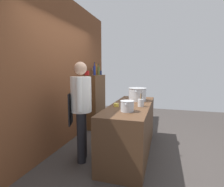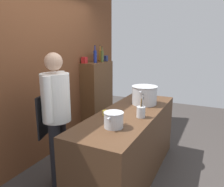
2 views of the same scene
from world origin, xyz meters
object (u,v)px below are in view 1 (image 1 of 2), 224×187
(wine_bottle_cobalt, at_px, (94,70))
(spice_tin_navy, at_px, (100,73))
(stockpot_large, at_px, (137,94))
(wine_glass_wide, at_px, (94,70))
(wine_glass_short, at_px, (93,71))
(butter_jar, at_px, (116,105))
(spice_tin_red, at_px, (87,73))
(chef, at_px, (81,104))
(utensil_crock, at_px, (141,102))
(wine_bottle_amber, at_px, (96,70))
(stockpot_small, at_px, (127,106))
(wine_bottle_olive, at_px, (99,71))

(wine_bottle_cobalt, bearing_deg, spice_tin_navy, 0.46)
(stockpot_large, distance_m, wine_glass_wide, 1.55)
(wine_bottle_cobalt, xyz_separation_m, wine_glass_short, (0.22, 0.12, -0.01))
(butter_jar, distance_m, spice_tin_red, 1.65)
(wine_bottle_cobalt, distance_m, wine_glass_short, 0.26)
(chef, bearing_deg, spice_tin_red, -178.75)
(chef, xyz_separation_m, spice_tin_red, (1.45, 0.54, 0.49))
(utensil_crock, distance_m, wine_bottle_amber, 2.20)
(wine_glass_short, bearing_deg, wine_glass_wide, -154.71)
(stockpot_small, bearing_deg, wine_glass_short, 35.16)
(wine_glass_wide, bearing_deg, chef, -164.65)
(utensil_crock, bearing_deg, wine_bottle_olive, 42.33)
(wine_bottle_olive, bearing_deg, spice_tin_navy, 9.14)
(wine_bottle_olive, height_order, spice_tin_red, wine_bottle_olive)
(wine_bottle_olive, bearing_deg, stockpot_small, -148.11)
(butter_jar, distance_m, wine_bottle_olive, 1.90)
(utensil_crock, bearing_deg, stockpot_large, 14.34)
(wine_bottle_olive, bearing_deg, stockpot_large, -126.81)
(chef, distance_m, wine_glass_short, 2.00)
(wine_bottle_amber, bearing_deg, stockpot_small, -147.34)
(wine_bottle_amber, distance_m, spice_tin_navy, 0.12)
(chef, distance_m, wine_glass_wide, 1.88)
(wine_bottle_cobalt, bearing_deg, utensil_crock, -132.19)
(wine_bottle_olive, distance_m, wine_glass_wide, 0.16)
(stockpot_large, xyz_separation_m, butter_jar, (-0.68, 0.26, -0.10))
(stockpot_large, distance_m, spice_tin_navy, 1.66)
(utensil_crock, distance_m, wine_bottle_olive, 2.03)
(wine_bottle_amber, distance_m, wine_glass_wide, 0.26)
(stockpot_large, relative_size, spice_tin_red, 3.62)
(wine_bottle_olive, bearing_deg, wine_bottle_cobalt, 173.38)
(butter_jar, bearing_deg, spice_tin_navy, 28.24)
(utensil_crock, distance_m, spice_tin_navy, 2.17)
(spice_tin_red, bearing_deg, chef, -159.72)
(butter_jar, bearing_deg, stockpot_large, -21.17)
(stockpot_large, bearing_deg, wine_bottle_olive, 53.19)
(wine_bottle_olive, distance_m, wine_bottle_amber, 0.17)
(utensil_crock, bearing_deg, chef, 113.58)
(wine_bottle_olive, xyz_separation_m, spice_tin_navy, (0.19, 0.03, -0.06))
(wine_bottle_cobalt, bearing_deg, stockpot_large, -118.43)
(stockpot_small, bearing_deg, chef, 88.71)
(wine_bottle_cobalt, bearing_deg, spice_tin_red, 144.31)
(stockpot_large, xyz_separation_m, wine_bottle_olive, (0.88, 1.17, 0.48))
(stockpot_small, relative_size, wine_bottle_cobalt, 0.84)
(stockpot_large, bearing_deg, utensil_crock, -165.66)
(utensil_crock, height_order, wine_bottle_cobalt, wine_bottle_cobalt)
(stockpot_small, height_order, wine_bottle_olive, wine_bottle_olive)
(stockpot_small, xyz_separation_m, wine_glass_wide, (1.74, 1.26, 0.55))
(stockpot_large, relative_size, wine_bottle_amber, 1.30)
(stockpot_small, distance_m, wine_bottle_cobalt, 2.10)
(stockpot_large, relative_size, utensil_crock, 1.45)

